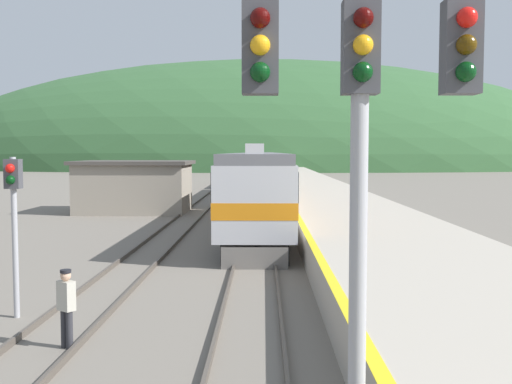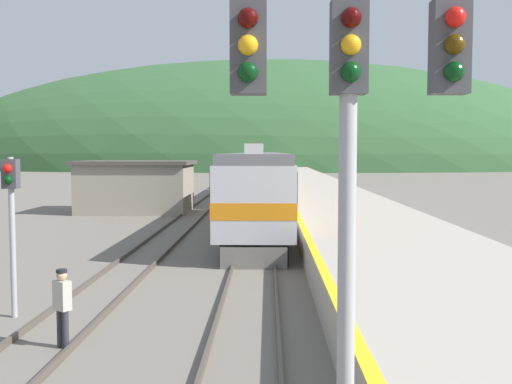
% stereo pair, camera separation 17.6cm
% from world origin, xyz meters
% --- Properties ---
extents(track_main, '(1.52, 180.00, 0.16)m').
position_xyz_m(track_main, '(0.00, 70.00, 0.08)').
color(track_main, '#4C443D').
rests_on(track_main, ground).
extents(track_siding, '(1.52, 180.00, 0.16)m').
position_xyz_m(track_siding, '(-4.22, 70.00, 0.08)').
color(track_siding, '#4C443D').
rests_on(track_siding, ground).
extents(platform, '(6.20, 140.00, 1.14)m').
position_xyz_m(platform, '(4.83, 50.00, 0.56)').
color(platform, '#ADA393').
rests_on(platform, ground).
extents(distant_hills, '(174.55, 78.55, 53.37)m').
position_xyz_m(distant_hills, '(0.00, 150.09, 0.00)').
color(distant_hills, '#335B33').
rests_on(distant_hills, ground).
extents(station_shed, '(7.52, 5.86, 3.43)m').
position_xyz_m(station_shed, '(-8.31, 37.61, 1.73)').
color(station_shed, gray).
rests_on(station_shed, ground).
extents(express_train_lead_car, '(3.01, 19.66, 4.31)m').
position_xyz_m(express_train_lead_car, '(0.00, 27.64, 2.16)').
color(express_train_lead_car, black).
rests_on(express_train_lead_car, ground).
extents(carriage_second, '(3.00, 20.90, 3.95)m').
position_xyz_m(carriage_second, '(0.00, 49.03, 2.15)').
color(carriage_second, black).
rests_on(carriage_second, ground).
extents(carriage_third, '(3.00, 20.90, 3.95)m').
position_xyz_m(carriage_third, '(0.00, 70.81, 2.15)').
color(carriage_third, black).
rests_on(carriage_third, ground).
extents(signal_mast_main, '(3.30, 0.42, 6.69)m').
position_xyz_m(signal_mast_main, '(1.36, 4.43, 4.54)').
color(signal_mast_main, '#9E9EA3').
rests_on(signal_mast_main, ground).
extents(signal_post_siding, '(0.36, 0.42, 3.91)m').
position_xyz_m(signal_post_siding, '(-5.71, 12.03, 2.80)').
color(signal_post_siding, '#9E9EA3').
rests_on(signal_post_siding, ground).
extents(track_worker, '(0.42, 0.39, 1.63)m').
position_xyz_m(track_worker, '(-3.74, 9.80, 0.92)').
color(track_worker, '#2D2D33').
rests_on(track_worker, ground).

